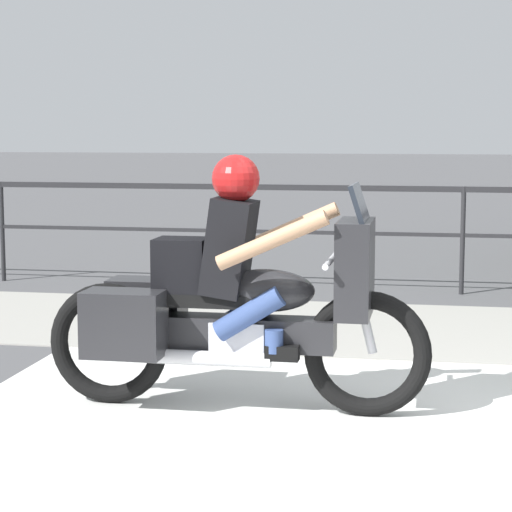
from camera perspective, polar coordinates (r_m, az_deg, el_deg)
ground_plane at (r=5.43m, az=12.75°, el=-11.45°), size 120.00×120.00×0.00m
sidewalk_band at (r=8.71m, az=11.89°, el=-4.23°), size 44.00×2.40×0.01m
crosswalk_band at (r=5.35m, az=-2.42°, el=-11.50°), size 3.55×6.00×0.01m
fence_railing at (r=10.54m, az=11.77°, el=2.62°), size 36.00×0.05×1.13m
motorcycle at (r=6.10m, az=-1.50°, el=-2.56°), size 2.39×0.76×1.57m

